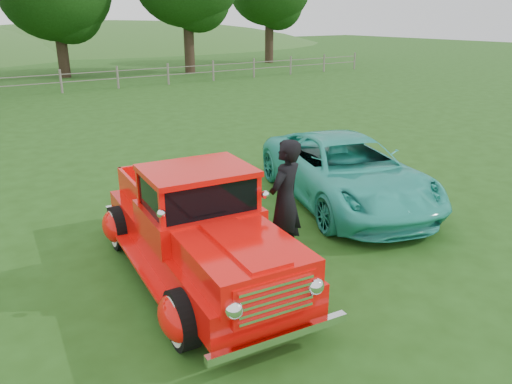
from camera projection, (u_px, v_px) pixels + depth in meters
ground at (253, 300)px, 7.11m from camera, size 140.00×140.00×0.00m
red_pickup at (198, 229)px, 7.50m from camera, size 2.62×5.14×1.78m
teal_sedan at (346, 171)px, 10.59m from camera, size 3.79×5.57×1.42m
man at (285, 200)px, 8.05m from camera, size 0.87×0.73×2.02m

